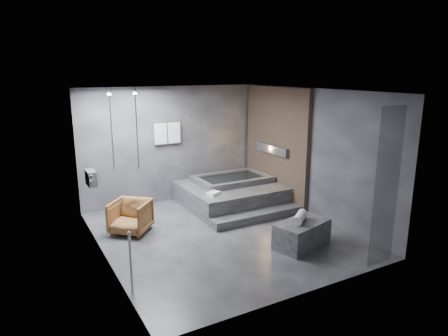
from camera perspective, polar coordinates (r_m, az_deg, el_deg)
room at (r=7.93m, az=1.25°, el=3.39°), size 5.00×5.04×2.82m
tub_deck at (r=9.63m, az=0.97°, el=-3.81°), size 2.20×2.00×0.50m
tub_step at (r=8.73m, az=4.85°, el=-6.86°), size 2.20×0.36×0.18m
concrete_bench at (r=7.57m, az=11.05°, el=-9.24°), size 1.16×0.82×0.47m
driftwood_chair at (r=8.21m, az=-13.21°, el=-6.78°), size 1.01×1.01×0.66m
rolled_towel at (r=7.45m, az=10.80°, el=-6.93°), size 0.48×0.43×0.17m
deck_towel at (r=8.77m, az=-1.51°, el=-3.64°), size 0.32×0.29×0.07m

